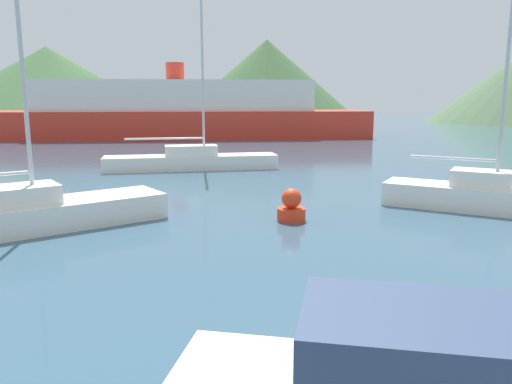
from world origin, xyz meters
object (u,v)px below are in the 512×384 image
at_px(sailboat_inner, 480,194).
at_px(sailboat_outer, 9,215).
at_px(sailboat_middle, 191,160).
at_px(buoy_marker, 291,207).
at_px(ferry_distant, 176,113).

distance_m(sailboat_inner, sailboat_outer, 14.64).
height_order(sailboat_middle, buoy_marker, sailboat_middle).
distance_m(sailboat_outer, buoy_marker, 8.07).
xyz_separation_m(ferry_distant, buoy_marker, (4.06, -33.37, -1.92)).
distance_m(sailboat_outer, ferry_distant, 34.01).
bearing_deg(sailboat_inner, sailboat_middle, 167.21).
distance_m(sailboat_inner, buoy_marker, 6.57).
bearing_deg(sailboat_outer, buoy_marker, -25.72).
bearing_deg(sailboat_middle, buoy_marker, -78.58).
relative_size(sailboat_inner, sailboat_middle, 0.89).
relative_size(sailboat_inner, ferry_distant, 0.26).
height_order(sailboat_outer, ferry_distant, sailboat_outer).
height_order(sailboat_inner, buoy_marker, sailboat_inner).
bearing_deg(sailboat_middle, ferry_distant, 90.40).
bearing_deg(sailboat_outer, sailboat_middle, 38.54).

